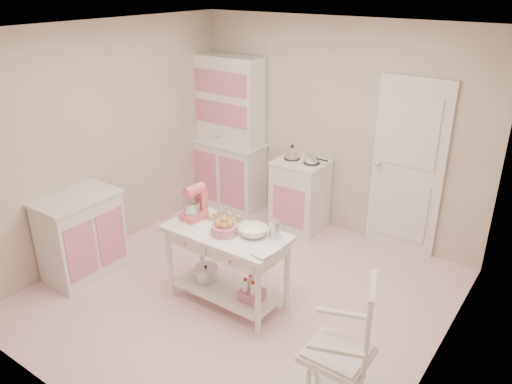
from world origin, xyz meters
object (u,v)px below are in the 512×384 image
(stove, at_px, (300,195))
(base_cabinet, at_px, (81,236))
(work_table, at_px, (227,267))
(hutch, at_px, (227,134))
(rocking_chair, at_px, (338,343))
(stand_mixer, at_px, (193,203))
(bread_basket, at_px, (224,229))

(stove, distance_m, base_cabinet, 2.66)
(stove, xyz_separation_m, work_table, (0.25, -1.79, -0.06))
(base_cabinet, relative_size, work_table, 0.77)
(hutch, relative_size, base_cabinet, 2.26)
(base_cabinet, xyz_separation_m, rocking_chair, (3.05, -0.03, 0.09))
(base_cabinet, height_order, stand_mixer, stand_mixer)
(bread_basket, bearing_deg, stand_mixer, 170.96)
(work_table, xyz_separation_m, stand_mixer, (-0.42, 0.02, 0.57))
(hutch, height_order, bread_basket, hutch)
(base_cabinet, distance_m, work_table, 1.67)
(rocking_chair, xyz_separation_m, work_table, (-1.45, 0.52, -0.15))
(hutch, distance_m, stove, 1.33)
(hutch, bearing_deg, base_cabinet, -93.66)
(work_table, distance_m, stand_mixer, 0.71)
(stove, distance_m, rocking_chair, 2.87)
(stand_mixer, bearing_deg, work_table, 1.89)
(work_table, height_order, bread_basket, bread_basket)
(hutch, relative_size, stove, 2.26)
(work_table, relative_size, bread_basket, 4.80)
(stove, bearing_deg, rocking_chair, -53.70)
(hutch, relative_size, stand_mixer, 6.12)
(stove, relative_size, work_table, 0.77)
(stove, bearing_deg, bread_basket, -81.82)
(base_cabinet, xyz_separation_m, stand_mixer, (1.17, 0.51, 0.51))
(base_cabinet, height_order, rocking_chair, rocking_chair)
(stove, relative_size, stand_mixer, 2.71)
(hutch, xyz_separation_m, stove, (1.20, -0.05, -0.58))
(stand_mixer, bearing_deg, rocking_chair, -11.42)
(hutch, distance_m, base_cabinet, 2.41)
(hutch, height_order, base_cabinet, hutch)
(base_cabinet, bearing_deg, hutch, 86.34)
(stove, relative_size, bread_basket, 3.68)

